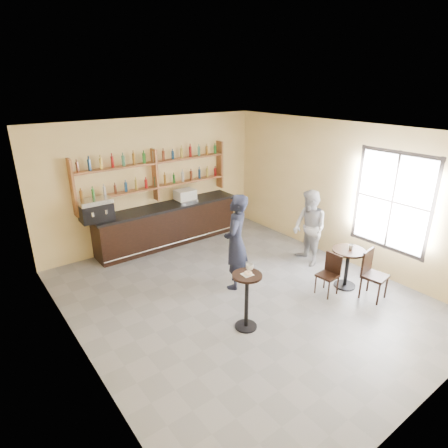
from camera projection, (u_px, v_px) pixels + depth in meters
floor at (240, 296)px, 7.44m from camera, size 7.00×7.00×0.00m
ceiling at (243, 132)px, 6.28m from camera, size 7.00×7.00×0.00m
wall_back at (153, 182)px, 9.46m from camera, size 7.00×0.00×7.00m
wall_front at (438, 308)px, 4.26m from camera, size 7.00×0.00×7.00m
wall_left at (75, 268)px, 5.17m from camera, size 0.00×7.00×7.00m
wall_right at (343, 193)px, 8.55m from camera, size 0.00×7.00×7.00m
window_pane at (392, 202)px, 7.62m from camera, size 0.00×2.00×2.00m
window_frame at (392, 202)px, 7.62m from camera, size 0.04×1.70×2.10m
shelf_unit at (155, 175)px, 9.29m from camera, size 4.00×0.26×1.40m
liquor_bottles at (155, 168)px, 9.23m from camera, size 3.68×0.10×1.00m
bar_counter at (168, 224)px, 9.68m from camera, size 3.86×0.75×1.04m
espresso_machine at (96, 210)px, 8.39m from camera, size 0.72×0.47×0.50m
pastry_case at (185, 196)px, 9.74m from camera, size 0.55×0.46×0.31m
pedestal_table at (247, 301)px, 6.33m from camera, size 0.58×0.58×1.03m
napkin at (247, 274)px, 6.15m from camera, size 0.18×0.18×0.00m
donut at (248, 273)px, 6.13m from camera, size 0.15×0.15×0.05m
cup_pedestal at (250, 267)px, 6.28m from camera, size 0.14×0.14×0.11m
man_main at (236, 242)px, 7.49m from camera, size 0.86×0.82×1.98m
cafe_table at (347, 268)px, 7.66m from camera, size 0.87×0.87×0.83m
cup_cafe at (351, 247)px, 7.52m from camera, size 0.13×0.13×0.10m
chair_west at (328, 275)px, 7.39m from camera, size 0.38×0.38×0.84m
chair_south at (375, 276)px, 7.22m from camera, size 0.48×0.48×0.98m
patron_second at (309, 228)px, 8.49m from camera, size 0.87×1.00×1.75m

